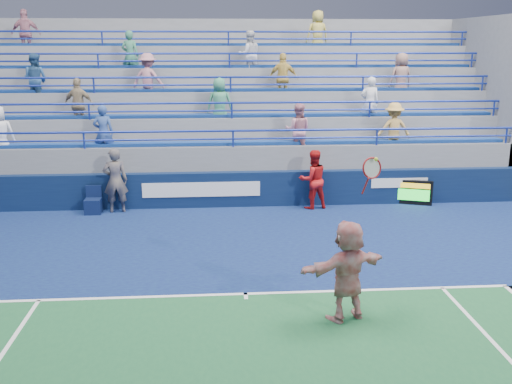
{
  "coord_description": "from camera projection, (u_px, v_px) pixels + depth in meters",
  "views": [
    {
      "loc": [
        -0.57,
        -10.64,
        4.95
      ],
      "look_at": [
        0.4,
        2.5,
        1.5
      ],
      "focal_mm": 40.0,
      "sensor_mm": 36.0,
      "label": 1
    }
  ],
  "objects": [
    {
      "name": "ball_girl",
      "position": [
        313.0,
        180.0,
        17.39
      ],
      "size": [
        1.02,
        0.88,
        1.83
      ],
      "primitive_type": "imported",
      "rotation": [
        0.0,
        0.0,
        3.38
      ],
      "color": "red",
      "rests_on": "ground"
    },
    {
      "name": "ground",
      "position": [
        246.0,
        295.0,
        11.56
      ],
      "size": [
        120.0,
        120.0,
        0.0
      ],
      "primitive_type": "plane",
      "color": "#333538"
    },
    {
      "name": "sponsor_wall",
      "position": [
        234.0,
        189.0,
        17.69
      ],
      "size": [
        18.0,
        0.32,
        1.1
      ],
      "color": "#0A193B",
      "rests_on": "ground"
    },
    {
      "name": "line_judge",
      "position": [
        115.0,
        181.0,
        16.97
      ],
      "size": [
        0.78,
        0.57,
        1.96
      ],
      "primitive_type": "imported",
      "rotation": [
        0.0,
        0.0,
        3.29
      ],
      "color": "#151B3B",
      "rests_on": "ground"
    },
    {
      "name": "judge_chair",
      "position": [
        93.0,
        205.0,
        17.0
      ],
      "size": [
        0.46,
        0.46,
        0.82
      ],
      "color": "#0C183D",
      "rests_on": "ground"
    },
    {
      "name": "bleacher_stand",
      "position": [
        230.0,
        138.0,
        21.08
      ],
      "size": [
        18.0,
        5.6,
        6.13
      ],
      "color": "slate",
      "rests_on": "ground"
    },
    {
      "name": "tennis_player",
      "position": [
        348.0,
        271.0,
        10.33
      ],
      "size": [
        1.84,
        1.19,
        3.05
      ],
      "color": "silver",
      "rests_on": "ground"
    },
    {
      "name": "serve_speed_board",
      "position": [
        414.0,
        193.0,
        17.9
      ],
      "size": [
        1.12,
        0.5,
        0.79
      ],
      "color": "black",
      "rests_on": "ground"
    }
  ]
}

